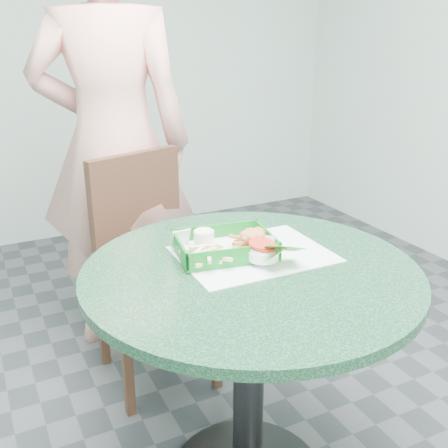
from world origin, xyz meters
name	(u,v)px	position (x,y,z in m)	size (l,w,h in m)	color
wall_back	(61,29)	(0.00, 2.50, 1.40)	(4.00, 0.04, 2.80)	silver
cafe_table	(250,326)	(0.00, 0.00, 0.58)	(0.95, 0.95, 0.75)	black
dining_chair	(147,253)	(-0.06, 0.75, 0.53)	(0.43, 0.43, 0.93)	#3F2B19
diner_person	(109,91)	(-0.10, 1.04, 1.15)	(0.84, 0.55, 2.31)	#E6A092
placemat	(253,260)	(0.05, 0.07, 0.75)	(0.43, 0.33, 0.00)	silver
food_basket	(225,255)	(-0.03, 0.11, 0.77)	(0.28, 0.20, 0.06)	#0B701C
crab_sandwich	(252,243)	(0.06, 0.09, 0.80)	(0.12, 0.12, 0.07)	#ECB66C
fries_pile	(213,256)	(-0.08, 0.07, 0.79)	(0.12, 0.13, 0.05)	beige
sauce_ramekin	(203,243)	(-0.08, 0.15, 0.80)	(0.06, 0.06, 0.03)	white
garnish_cup	(270,255)	(0.07, 0.01, 0.79)	(0.13, 0.13, 0.05)	white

